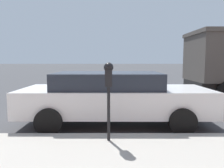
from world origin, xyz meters
The scene contains 3 objects.
ground_plane centered at (0.00, 0.00, 0.00)m, with size 220.00×220.00×0.00m, color #424244.
parking_meter centered at (-2.62, -0.60, 1.32)m, with size 0.21×0.19×1.55m.
car_white centered at (-1.02, -0.71, 0.76)m, with size 2.11×4.96×1.40m.
Camera 1 is at (-6.85, -0.66, 1.72)m, focal length 35.00 mm.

